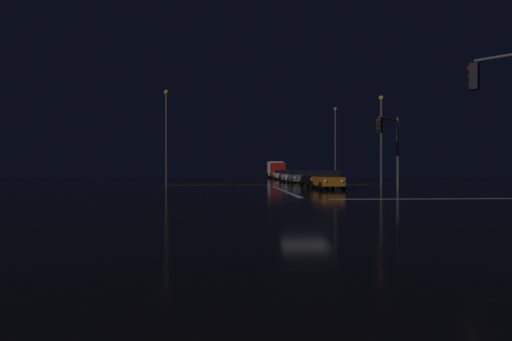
% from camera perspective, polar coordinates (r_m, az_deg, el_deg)
% --- Properties ---
extents(ground, '(120.00, 120.00, 0.10)m').
position_cam_1_polar(ground, '(21.21, 7.19, -4.36)').
color(ground, black).
extents(stop_line_north, '(0.35, 14.89, 0.01)m').
position_cam_1_polar(stop_line_north, '(29.76, 4.10, -2.97)').
color(stop_line_north, white).
rests_on(stop_line_north, ground).
extents(centre_line_ns, '(22.00, 0.15, 0.01)m').
position_cam_1_polar(centre_line_ns, '(41.27, 1.98, -2.10)').
color(centre_line_ns, yellow).
rests_on(centre_line_ns, ground).
extents(crosswalk_bar_east, '(14.89, 0.40, 0.01)m').
position_cam_1_polar(crosswalk_bar_east, '(24.40, 27.93, -3.66)').
color(crosswalk_bar_east, white).
rests_on(crosswalk_bar_east, ground).
extents(sedan_orange, '(2.02, 4.33, 1.57)m').
position_cam_1_polar(sedan_orange, '(32.48, 10.39, -1.30)').
color(sedan_orange, '#C66014').
rests_on(sedan_orange, ground).
extents(sedan_black, '(2.02, 4.33, 1.57)m').
position_cam_1_polar(sedan_black, '(38.29, 8.45, -1.08)').
color(sedan_black, black).
rests_on(sedan_black, ground).
extents(sedan_gray, '(2.02, 4.33, 1.57)m').
position_cam_1_polar(sedan_gray, '(44.83, 6.16, -0.91)').
color(sedan_gray, slate).
rests_on(sedan_gray, ground).
extents(sedan_silver, '(2.02, 4.33, 1.57)m').
position_cam_1_polar(sedan_silver, '(50.40, 4.97, -0.79)').
color(sedan_silver, '#B7B7BC').
rests_on(sedan_silver, ground).
extents(sedan_red, '(2.02, 4.33, 1.57)m').
position_cam_1_polar(sedan_red, '(56.48, 4.54, -0.69)').
color(sedan_red, maroon).
rests_on(sedan_red, ground).
extents(sedan_white, '(2.02, 4.33, 1.57)m').
position_cam_1_polar(sedan_white, '(63.08, 3.62, -0.61)').
color(sedan_white, silver).
rests_on(sedan_white, ground).
extents(box_truck, '(2.68, 8.28, 3.08)m').
position_cam_1_polar(box_truck, '(70.87, 2.91, 0.21)').
color(box_truck, red).
rests_on(box_truck, ground).
extents(traffic_signal_ne, '(2.73, 2.73, 5.71)m').
position_cam_1_polar(traffic_signal_ne, '(31.23, 19.02, 4.35)').
color(traffic_signal_ne, '#4C4C51').
rests_on(traffic_signal_ne, ground).
extents(streetlamp_left_near, '(0.44, 0.44, 8.72)m').
position_cam_1_polar(streetlamp_left_near, '(35.71, -12.96, 5.64)').
color(streetlamp_left_near, '#424247').
rests_on(streetlamp_left_near, ground).
extents(streetlamp_right_near, '(0.44, 0.44, 8.44)m').
position_cam_1_polar(streetlamp_right_near, '(37.77, 17.87, 5.12)').
color(streetlamp_right_near, '#424247').
rests_on(streetlamp_right_near, ground).
extents(streetlamp_right_far, '(0.44, 0.44, 9.90)m').
position_cam_1_polar(streetlamp_right_far, '(53.01, 11.55, 4.50)').
color(streetlamp_right_far, '#424247').
rests_on(streetlamp_right_far, ground).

